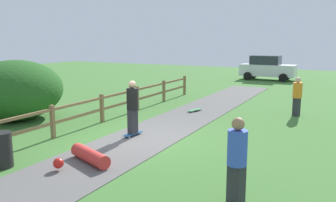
% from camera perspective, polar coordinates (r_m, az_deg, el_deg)
% --- Properties ---
extents(ground_plane, '(60.00, 60.00, 0.00)m').
position_cam_1_polar(ground_plane, '(11.55, -4.22, -6.08)').
color(ground_plane, '#427533').
extents(asphalt_path, '(2.40, 28.00, 0.02)m').
position_cam_1_polar(asphalt_path, '(11.55, -4.22, -6.03)').
color(asphalt_path, '#605E5B').
rests_on(asphalt_path, ground_plane).
extents(wooden_fence, '(0.12, 18.12, 1.10)m').
position_cam_1_polar(wooden_fence, '(12.91, -14.16, -1.59)').
color(wooden_fence, olive).
rests_on(wooden_fence, ground_plane).
extents(bush_large, '(3.34, 4.00, 2.39)m').
position_cam_1_polar(bush_large, '(15.18, -23.49, 1.60)').
color(bush_large, '#23561E').
rests_on(bush_large, ground_plane).
extents(trash_bin, '(0.56, 0.56, 0.90)m').
position_cam_1_polar(trash_bin, '(9.85, -25.45, -7.17)').
color(trash_bin, black).
rests_on(trash_bin, ground_plane).
extents(skater_riding, '(0.43, 0.82, 1.85)m').
position_cam_1_polar(skater_riding, '(11.59, -5.77, -0.70)').
color(skater_riding, '#265999').
rests_on(skater_riding, asphalt_path).
extents(skater_fallen, '(1.50, 1.37, 0.36)m').
position_cam_1_polar(skater_fallen, '(9.45, -12.92, -8.74)').
color(skater_fallen, red).
rests_on(skater_fallen, asphalt_path).
extents(skateboard_loose, '(0.43, 0.82, 0.08)m').
position_cam_1_polar(skateboard_loose, '(15.67, 4.36, -1.45)').
color(skateboard_loose, '#338C4C').
rests_on(skateboard_loose, asphalt_path).
extents(bystander_blue, '(0.50, 0.50, 1.75)m').
position_cam_1_polar(bystander_blue, '(6.92, 11.11, -8.99)').
color(bystander_blue, '#2D2D33').
rests_on(bystander_blue, ground_plane).
extents(bystander_orange, '(0.49, 0.49, 1.64)m').
position_cam_1_polar(bystander_orange, '(15.66, 20.20, 0.96)').
color(bystander_orange, '#2D2D33').
rests_on(bystander_orange, ground_plane).
extents(parked_car_white, '(4.22, 2.04, 1.92)m').
position_cam_1_polar(parked_car_white, '(28.93, 15.77, 5.20)').
color(parked_car_white, silver).
rests_on(parked_car_white, ground_plane).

